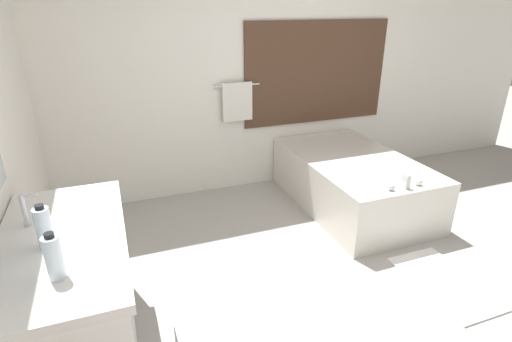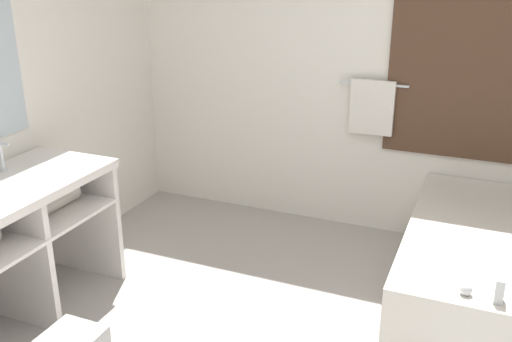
{
  "view_description": "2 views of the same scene",
  "coord_description": "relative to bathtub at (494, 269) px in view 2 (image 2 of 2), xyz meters",
  "views": [
    {
      "loc": [
        -1.56,
        -1.77,
        1.93
      ],
      "look_at": [
        -0.61,
        0.77,
        0.79
      ],
      "focal_mm": 28.0,
      "sensor_mm": 36.0,
      "label": 1
    },
    {
      "loc": [
        0.49,
        -1.9,
        1.99
      ],
      "look_at": [
        -0.68,
        0.88,
        0.87
      ],
      "focal_mm": 40.0,
      "sensor_mm": 36.0,
      "label": 2
    }
  ],
  "objects": [
    {
      "name": "bathtub",
      "position": [
        0.0,
        0.0,
        0.0
      ],
      "size": [
        1.01,
        1.7,
        0.64
      ],
      "color": "silver",
      "rests_on": "ground_plane"
    },
    {
      "name": "wall_back_with_blinds",
      "position": [
        -0.62,
        0.89,
        1.06
      ],
      "size": [
        7.4,
        0.13,
        2.7
      ],
      "color": "white",
      "rests_on": "ground_plane"
    },
    {
      "name": "sink_faucet",
      "position": [
        -2.69,
        -0.96,
        0.64
      ],
      "size": [
        0.09,
        0.04,
        0.18
      ],
      "color": "silver",
      "rests_on": "vanity_counter"
    },
    {
      "name": "vanity_counter",
      "position": [
        -2.52,
        -1.13,
        0.32
      ],
      "size": [
        0.62,
        1.27,
        0.84
      ],
      "color": "white",
      "rests_on": "ground_plane"
    }
  ]
}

